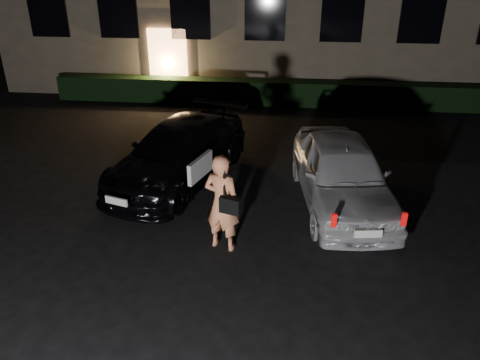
# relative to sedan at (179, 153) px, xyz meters

# --- Properties ---
(ground) EXTENTS (80.00, 80.00, 0.00)m
(ground) POSITION_rel_sedan_xyz_m (1.56, -4.07, -0.68)
(ground) COLOR black
(ground) RESTS_ON ground
(hedge) EXTENTS (15.00, 0.70, 0.85)m
(hedge) POSITION_rel_sedan_xyz_m (1.56, 6.43, -0.25)
(hedge) COLOR black
(hedge) RESTS_ON ground
(sedan) EXTENTS (3.20, 5.03, 1.36)m
(sedan) POSITION_rel_sedan_xyz_m (0.00, 0.00, 0.00)
(sedan) COLOR black
(sedan) RESTS_ON ground
(hatch) EXTENTS (2.30, 4.48, 1.46)m
(hatch) POSITION_rel_sedan_xyz_m (3.71, -0.83, 0.05)
(hatch) COLOR silver
(hatch) RESTS_ON ground
(man) EXTENTS (0.78, 0.64, 1.85)m
(man) POSITION_rel_sedan_xyz_m (1.43, -2.76, 0.25)
(man) COLOR #F79261
(man) RESTS_ON ground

